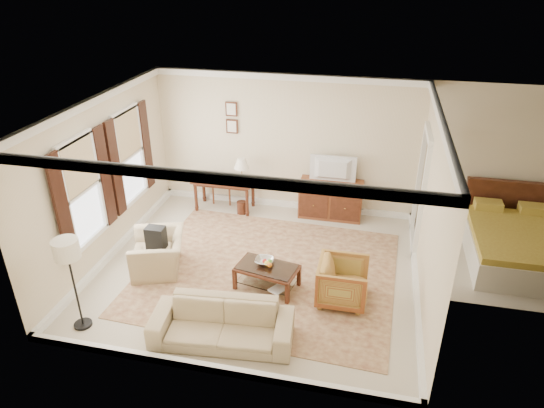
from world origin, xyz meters
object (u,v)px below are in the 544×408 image
at_px(tv, 333,162).
at_px(sofa, 222,318).
at_px(striped_armchair, 343,280).
at_px(club_armchair, 158,248).
at_px(writing_desk, 224,184).
at_px(coffee_table, 267,272).
at_px(sideboard, 331,199).

relative_size(tv, sofa, 0.45).
relative_size(striped_armchair, club_armchair, 0.79).
bearing_deg(sofa, writing_desk, 101.58).
bearing_deg(tv, coffee_table, 74.88).
height_order(sideboard, tv, tv).
bearing_deg(striped_armchair, sideboard, 10.25).
bearing_deg(striped_armchair, sofa, 128.80).
relative_size(sideboard, sofa, 0.65).
relative_size(tv, coffee_table, 0.83).
relative_size(writing_desk, sideboard, 1.00).
height_order(sideboard, coffee_table, sideboard).
distance_m(coffee_table, striped_armchair, 1.25).
distance_m(sideboard, tv, 0.85).
xyz_separation_m(writing_desk, club_armchair, (-0.43, -2.47, -0.16)).
relative_size(tv, striped_armchair, 1.13).
relative_size(sideboard, striped_armchair, 1.64).
height_order(writing_desk, club_armchair, club_armchair).
bearing_deg(tv, club_armchair, 43.81).
xyz_separation_m(sideboard, tv, (0.00, -0.02, 0.85)).
height_order(writing_desk, coffee_table, writing_desk).
distance_m(tv, coffee_table, 2.95).
bearing_deg(coffee_table, sofa, -104.16).
height_order(writing_desk, sideboard, sideboard).
height_order(coffee_table, striped_armchair, striped_armchair).
xyz_separation_m(striped_armchair, club_armchair, (-3.21, 0.19, 0.04)).
xyz_separation_m(tv, coffee_table, (-0.73, -2.71, -0.93)).
distance_m(tv, striped_armchair, 2.95).
distance_m(sideboard, club_armchair, 3.76).
bearing_deg(writing_desk, striped_armchair, -43.62).
bearing_deg(club_armchair, coffee_table, 67.73).
bearing_deg(tv, striped_armchair, 100.40).
bearing_deg(striped_armchair, tv, 10.32).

